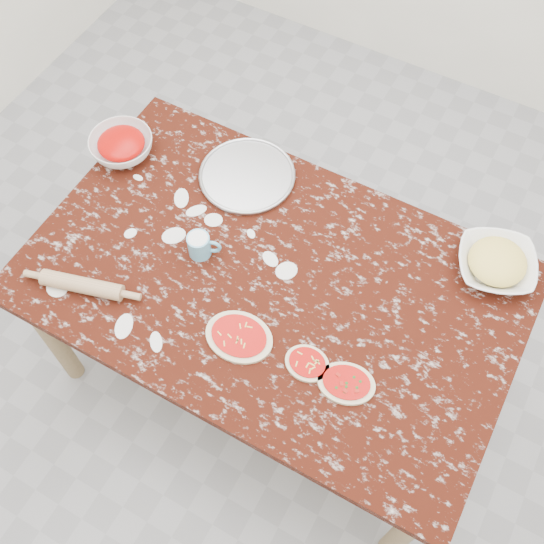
{
  "coord_description": "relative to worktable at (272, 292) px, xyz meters",
  "views": [
    {
      "loc": [
        0.5,
        -0.91,
        2.58
      ],
      "look_at": [
        0.0,
        0.0,
        0.8
      ],
      "focal_mm": 42.68,
      "sensor_mm": 36.0,
      "label": 1
    }
  ],
  "objects": [
    {
      "name": "pizza_right",
      "position": [
        0.37,
        -0.21,
        0.09
      ],
      "size": [
        0.2,
        0.17,
        0.02
      ],
      "color": "beige",
      "rests_on": "worktable"
    },
    {
      "name": "rolling_pin",
      "position": [
        -0.52,
        -0.33,
        0.11
      ],
      "size": [
        0.28,
        0.13,
        0.05
      ],
      "primitive_type": "cylinder",
      "rotation": [
        0.0,
        1.57,
        0.28
      ],
      "color": "tan",
      "rests_on": "worktable"
    },
    {
      "name": "pizza_left",
      "position": [
        0.01,
        -0.23,
        0.09
      ],
      "size": [
        0.23,
        0.18,
        0.02
      ],
      "color": "beige",
      "rests_on": "worktable"
    },
    {
      "name": "pizza_tray",
      "position": [
        -0.28,
        0.33,
        0.09
      ],
      "size": [
        0.36,
        0.36,
        0.01
      ],
      "primitive_type": "cylinder",
      "rotation": [
        0.0,
        0.0,
        -0.07
      ],
      "color": "#B2B2B7",
      "rests_on": "worktable"
    },
    {
      "name": "pizza_mid",
      "position": [
        0.24,
        -0.21,
        0.09
      ],
      "size": [
        0.14,
        0.12,
        0.02
      ],
      "color": "beige",
      "rests_on": "worktable"
    },
    {
      "name": "ground",
      "position": [
        0.0,
        0.0,
        -0.67
      ],
      "size": [
        4.0,
        4.0,
        0.0
      ],
      "primitive_type": "plane",
      "color": "gray"
    },
    {
      "name": "cheese_bowl",
      "position": [
        0.62,
        0.39,
        0.11
      ],
      "size": [
        0.33,
        0.33,
        0.06
      ],
      "primitive_type": "imported",
      "rotation": [
        0.0,
        0.0,
        0.36
      ],
      "color": "white",
      "rests_on": "worktable"
    },
    {
      "name": "flour_mug",
      "position": [
        -0.26,
        -0.02,
        0.13
      ],
      "size": [
        0.11,
        0.08,
        0.09
      ],
      "color": "#5FADD1",
      "rests_on": "worktable"
    },
    {
      "name": "sauce_bowl",
      "position": [
        -0.74,
        0.21,
        0.12
      ],
      "size": [
        0.27,
        0.27,
        0.07
      ],
      "primitive_type": "imported",
      "rotation": [
        0.0,
        0.0,
        -0.2
      ],
      "color": "white",
      "rests_on": "worktable"
    },
    {
      "name": "worktable",
      "position": [
        0.0,
        0.0,
        0.0
      ],
      "size": [
        1.6,
        1.0,
        0.75
      ],
      "color": "black",
      "rests_on": "ground"
    }
  ]
}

